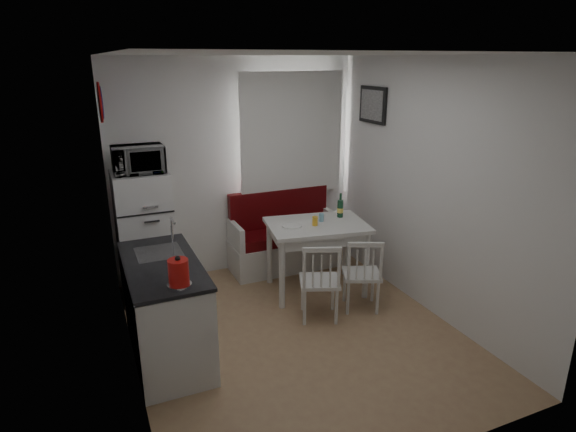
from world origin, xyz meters
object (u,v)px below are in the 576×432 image
Objects in this scene: kitchen_counter at (165,309)px; chair_left at (324,274)px; fridge at (145,236)px; microwave at (138,159)px; kettle at (179,272)px; bench at (284,243)px; wine_bottle at (340,205)px; chair_right at (366,268)px; dining_table at (317,231)px.

kitchen_counter reaches higher than chair_left.
microwave reaches higher than fridge.
chair_left is 2.03× the size of kettle.
bench is 2.12m from microwave.
chair_left is (-0.17, -1.41, 0.19)m from bench.
microwave is 2.27m from wine_bottle.
chair_right is at bearing 13.63° from kettle.
chair_left is at bearing -40.25° from fridge.
chair_right is 1.98× the size of kettle.
chair_left is (-0.25, -0.66, -0.20)m from dining_table.
chair_right is at bearing -59.70° from dining_table.
wine_bottle is at bearing -56.64° from bench.
microwave is (0.02, 1.19, 1.12)m from kitchen_counter.
fridge is 2.78× the size of microwave.
microwave is at bearing -90.00° from fridge.
kitchen_counter is at bearing -161.89° from wine_bottle.
kitchen_counter is 4.67× the size of wine_bottle.
dining_table is 2.11m from kettle.
bench is at bearing 105.41° from dining_table.
microwave is at bearing 162.54° from chair_left.
wine_bottle reaches higher than chair_right.
fridge is at bearing 169.62° from dining_table.
fridge is at bearing 161.43° from chair_left.
kitchen_counter is 2.05m from chair_right.
bench is 1.15× the size of dining_table.
bench is 2.79× the size of chair_right.
dining_table is 4.23× the size of wine_bottle.
microwave is 1.82× the size of wine_bottle.
fridge is (-2.03, 1.29, 0.21)m from chair_right.
chair_left reaches higher than dining_table.
kettle is (0.03, -1.73, -0.55)m from microwave.
dining_table is 0.73m from chair_left.
dining_table is 1.89m from fridge.
bench reaches higher than chair_left.
chair_left is 0.36× the size of fridge.
dining_table is 0.43m from wine_bottle.
microwave is (0.00, -0.05, 0.86)m from fridge.
kitchen_counter is at bearing -152.09° from dining_table.
bench is 1.43m from chair_left.
chair_left is at bearing -96.90° from bench.
fridge is at bearing -176.24° from bench.
fridge is (-1.53, 1.30, 0.19)m from chair_left.
chair_left is 2.24m from microwave.
bench is 4.88× the size of wine_bottle.
fridge reaches higher than dining_table.
chair_left is at bearing -128.40° from wine_bottle.
bench is 5.52× the size of kettle.
bench is 2.62m from kettle.
kettle is at bearing -137.59° from dining_table.
chair_left reaches higher than chair_right.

